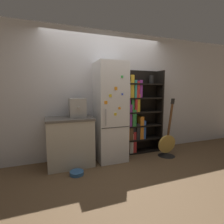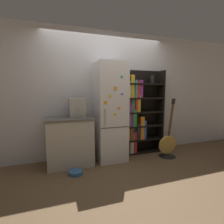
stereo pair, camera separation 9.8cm
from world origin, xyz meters
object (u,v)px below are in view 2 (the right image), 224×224
Objects in this scene: refrigerator at (110,112)px; pet_bowl at (76,172)px; espresso_machine at (77,108)px; bookshelf at (138,115)px; guitar at (167,148)px.

refrigerator is 8.31× the size of pet_bowl.
espresso_machine is 1.51× the size of pet_bowl.
bookshelf is (0.69, 0.17, -0.11)m from refrigerator.
refrigerator reaches higher than pet_bowl.
bookshelf is 1.36m from espresso_machine.
pet_bowl is (-0.76, -0.44, -0.93)m from refrigerator.
refrigerator is 0.65m from espresso_machine.
bookshelf reaches higher than guitar.
refrigerator reaches higher than espresso_machine.
guitar is at bearing -13.46° from refrigerator.
bookshelf reaches higher than pet_bowl.
bookshelf is at bearing 5.72° from espresso_machine.
guitar reaches higher than pet_bowl.
espresso_machine reaches higher than pet_bowl.
guitar is 5.30× the size of pet_bowl.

